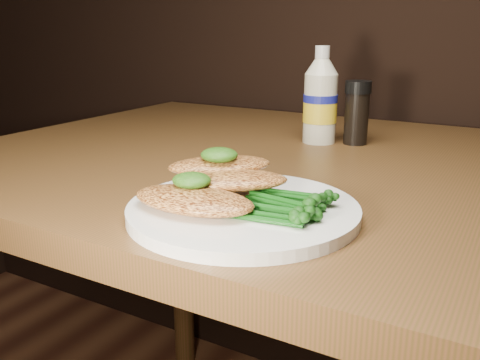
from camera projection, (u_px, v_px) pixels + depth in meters
The scene contains 9 objects.
plate at pixel (243, 210), 0.56m from camera, with size 0.25×0.25×0.01m, color white.
chicken_front at pixel (193, 200), 0.53m from camera, with size 0.14×0.07×0.02m, color #E59649.
chicken_mid at pixel (231, 180), 0.58m from camera, with size 0.13×0.06×0.02m, color #E59649.
chicken_back at pixel (220, 165), 0.61m from camera, with size 0.12×0.06×0.02m, color #E59649.
pesto_front at pixel (192, 180), 0.55m from camera, with size 0.04×0.04×0.02m, color black.
pesto_back at pixel (219, 155), 0.60m from camera, with size 0.04×0.04×0.02m, color black.
broccolini_bundle at pixel (278, 203), 0.53m from camera, with size 0.11×0.09×0.02m, color #104910, non-canonical shape.
mayo_bottle at pixel (321, 95), 0.89m from camera, with size 0.06×0.06×0.16m, color beige, non-canonical shape.
pepper_grinder at pixel (357, 113), 0.88m from camera, with size 0.04×0.04×0.11m, color black, non-canonical shape.
Camera 1 is at (0.25, 0.33, 0.95)m, focal length 38.85 mm.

